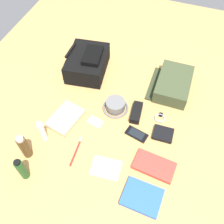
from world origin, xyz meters
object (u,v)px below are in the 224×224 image
Objects in this scene: travel_guidebook at (154,166)px; sunglasses_case at (136,113)px; wristwatch at (160,118)px; folded_towel at (66,118)px; paperback_novel at (142,197)px; bucket_hat at (116,106)px; cologne_bottle at (24,147)px; notepad at (106,168)px; wallet at (163,134)px; cell_phone at (137,134)px; toothbrush at (77,150)px; backpack at (88,63)px; shampoo_bottle at (22,169)px; toothpaste_tube at (42,131)px; media_player at (95,122)px; toiletry_pouch at (173,84)px.

travel_guidebook is 1.56× the size of sunglasses_case.
wristwatch is 0.14m from sunglasses_case.
paperback_novel is at bearing -117.87° from folded_towel.
cologne_bottle is at bearing 142.51° from bucket_hat.
notepad is (-0.38, -0.08, -0.02)m from bucket_hat.
travel_guidebook is 1.98× the size of wallet.
cell_phone is at bearing -84.03° from folded_towel.
notepad is at bearing 167.11° from sunglasses_case.
wristwatch is (0.15, -0.10, -0.00)m from cell_phone.
bucket_hat is 0.35m from toothbrush.
sunglasses_case is at bearing -90.72° from bucket_hat.
backpack is at bearing 16.79° from toothbrush.
shampoo_bottle reaches higher than travel_guidebook.
toothpaste_tube reaches higher than media_player.
cell_phone is at bearing -58.83° from cologne_bottle.
sunglasses_case is at bearing -12.11° from notepad.
cell_phone is 1.20× the size of wallet.
toiletry_pouch is 2.73× the size of wallet.
backpack is 0.43m from media_player.
bucket_hat is 0.54m from paperback_novel.
toiletry_pouch reaches higher than wristwatch.
paperback_novel is at bearing -159.38° from cell_phone.
media_player is at bearing -40.51° from cologne_bottle.
media_player and wristwatch have the same top height.
cell_phone is at bearing 106.66° from wallet.
bucket_hat is 0.13m from sunglasses_case.
paperback_novel reaches higher than notepad.
media_player is (0.33, 0.37, -0.01)m from paperback_novel.
wristwatch is at bearing -44.19° from shampoo_bottle.
cell_phone reaches higher than media_player.
toothbrush reaches higher than wristwatch.
toothpaste_tube reaches higher than travel_guidebook.
travel_guidebook is (0.04, -0.61, -0.06)m from toothpaste_tube.
folded_towel reaches higher than paperback_novel.
backpack is 0.42m from folded_towel.
bucket_hat is 1.10× the size of sunglasses_case.
travel_guidebook reaches higher than wristwatch.
cologne_bottle reaches higher than travel_guidebook.
cell_phone is at bearing 147.95° from wristwatch.
backpack is 0.79m from shampoo_bottle.
sunglasses_case reaches higher than toothbrush.
notepad is at bearing 112.53° from travel_guidebook.
toothbrush is (-0.60, 0.39, -0.04)m from toiletry_pouch.
shampoo_bottle is 1.72× the size of media_player.
cologne_bottle reaches higher than notepad.
toiletry_pouch is 1.50× the size of folded_towel.
wallet is 0.20m from sunglasses_case.
travel_guidebook reaches higher than notepad.
notepad is at bearing 155.14° from wristwatch.
travel_guidebook is at bearing -66.22° from shampoo_bottle.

